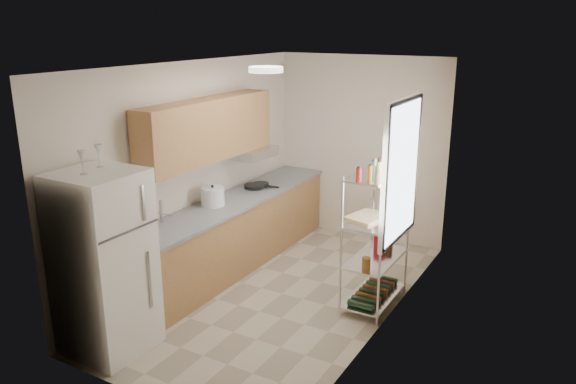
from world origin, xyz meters
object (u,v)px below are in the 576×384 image
at_px(cutting_board, 367,217).
at_px(espresso_machine, 392,198).
at_px(rice_cooker, 213,196).
at_px(refrigerator, 104,263).
at_px(frying_pan_large, 254,186).

height_order(cutting_board, espresso_machine, espresso_machine).
height_order(rice_cooker, espresso_machine, espresso_machine).
bearing_deg(refrigerator, espresso_machine, 51.06).
relative_size(rice_cooker, cutting_board, 0.66).
xyz_separation_m(rice_cooker, frying_pan_large, (0.03, 0.87, -0.09)).
xyz_separation_m(rice_cooker, espresso_machine, (2.04, 0.55, 0.15)).
bearing_deg(cutting_board, frying_pan_large, 160.36).
distance_m(frying_pan_large, cutting_board, 1.99).
bearing_deg(espresso_machine, cutting_board, -128.09).
bearing_deg(rice_cooker, cutting_board, 5.95).
bearing_deg(frying_pan_large, espresso_machine, -31.77).
distance_m(refrigerator, espresso_machine, 3.07).
distance_m(refrigerator, cutting_board, 2.70).
height_order(rice_cooker, frying_pan_large, rice_cooker).
relative_size(refrigerator, cutting_board, 4.19).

